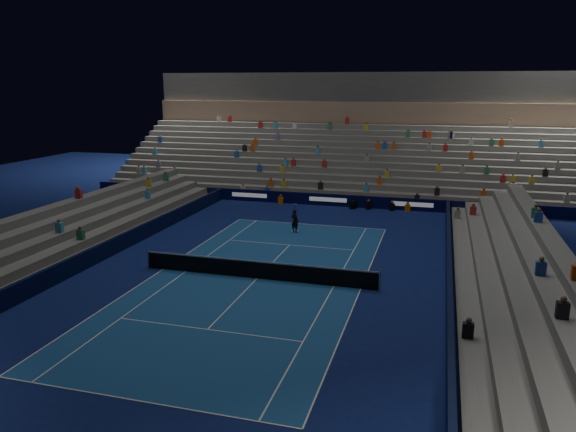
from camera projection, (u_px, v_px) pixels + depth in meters
The scene contains 11 objects.
ground at pixel (257, 279), 28.74m from camera, with size 90.00×90.00×0.00m, color #0D1851.
court_surface at pixel (257, 278), 28.74m from camera, with size 10.97×23.77×0.01m, color navy.
sponsor_barrier_far at pixel (328, 200), 45.93m from camera, with size 44.00×0.25×1.00m, color black.
sponsor_barrier_east at pixel (449, 288), 26.06m from camera, with size 0.25×37.00×1.00m, color black.
sponsor_barrier_west at pixel (97, 254), 31.18m from camera, with size 0.25×37.00×1.00m, color black.
grandstand_main at pixel (348, 153), 54.05m from camera, with size 44.00×15.20×11.20m.
grandstand_east at pixel (528, 287), 25.05m from camera, with size 5.00×37.00×2.50m.
grandstand_west at pixel (45, 243), 31.99m from camera, with size 5.00×37.00×2.50m.
tennis_net at pixel (257, 269), 28.62m from camera, with size 12.90×0.10×1.10m.
tennis_player at pixel (295, 221), 37.50m from camera, with size 0.59×0.39×1.62m, color black.
broadcast_camera at pixel (353, 205), 44.88m from camera, with size 0.55×0.97×0.64m.
Camera 1 is at (8.93, -25.70, 9.96)m, focal length 34.02 mm.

